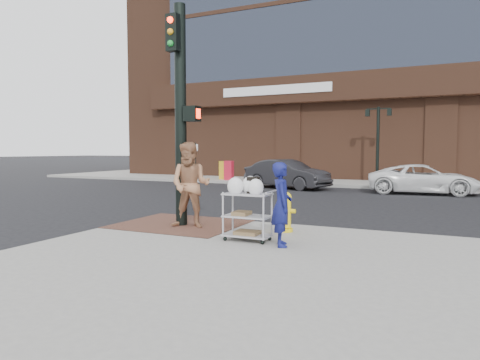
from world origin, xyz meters
The scene contains 13 objects.
ground centered at (0.00, 0.00, 0.00)m, with size 220.00×220.00×0.00m, color black.
brick_curb_ramp centered at (-0.60, 0.90, 0.16)m, with size 2.80×2.40×0.01m, color #533327.
lamp_post centered at (2.00, 16.00, 2.62)m, with size 1.32×0.22×4.00m.
parking_sign centered at (-8.50, 15.00, 1.25)m, with size 0.05×0.05×2.20m, color black.
traffic_signal_pole centered at (-0.48, 0.77, 2.83)m, with size 0.61×0.51×5.00m.
woman_blue centered at (2.31, -0.27, 0.91)m, with size 0.55×0.36×1.52m, color navy.
pedestrian_tan centered at (-0.15, 0.64, 1.11)m, with size 0.93×0.73×1.92m, color #A8724F.
sedan_dark centered at (-1.85, 12.50, 0.71)m, with size 1.51×4.33×1.43m, color black.
minivan_white centered at (4.36, 12.51, 0.64)m, with size 2.11×4.57×1.27m, color white.
utility_cart centered at (1.57, -0.12, 0.71)m, with size 0.89×0.50×1.23m.
fire_hydrant centered at (1.95, 1.06, 0.58)m, with size 0.40×0.28×0.85m.
newsbox_red centered at (-6.16, 14.81, 0.71)m, with size 0.47×0.42×1.11m, color red.
newsbox_yellow centered at (-6.65, 15.16, 0.69)m, with size 0.45×0.41×1.08m, color gold.
Camera 1 is at (4.82, -7.54, 1.89)m, focal length 32.00 mm.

